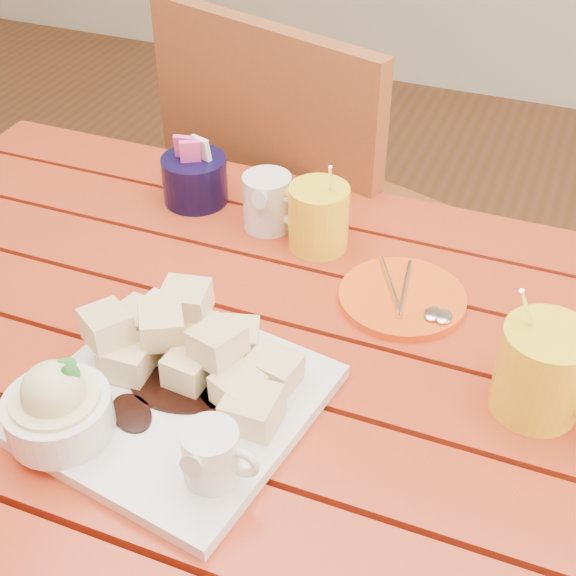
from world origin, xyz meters
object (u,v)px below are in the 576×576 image
at_px(dessert_plate, 152,389).
at_px(coffee_mug_left, 317,216).
at_px(chair_far, 306,226).
at_px(coffee_mug_right, 544,371).
at_px(orange_saucer, 403,298).
at_px(table, 241,408).

relative_size(dessert_plate, coffee_mug_left, 2.33).
bearing_deg(chair_far, dessert_plate, 114.69).
height_order(dessert_plate, coffee_mug_right, coffee_mug_right).
distance_m(coffee_mug_left, chair_far, 0.45).
height_order(dessert_plate, coffee_mug_left, coffee_mug_left).
bearing_deg(orange_saucer, coffee_mug_right, -34.44).
xyz_separation_m(coffee_mug_right, chair_far, (-0.47, 0.54, -0.27)).
bearing_deg(chair_far, table, 120.06).
bearing_deg(orange_saucer, chair_far, 124.39).
height_order(table, orange_saucer, orange_saucer).
distance_m(table, coffee_mug_left, 0.28).
xyz_separation_m(coffee_mug_right, orange_saucer, (-0.18, 0.12, -0.05)).
distance_m(coffee_mug_right, orange_saucer, 0.22).
relative_size(table, orange_saucer, 7.47).
relative_size(dessert_plate, chair_far, 0.33).
bearing_deg(chair_far, orange_saucer, 141.97).
bearing_deg(coffee_mug_right, dessert_plate, -135.70).
bearing_deg(dessert_plate, table, 73.27).
xyz_separation_m(table, orange_saucer, (0.16, 0.15, 0.11)).
relative_size(orange_saucer, chair_far, 0.17).
distance_m(dessert_plate, orange_saucer, 0.34).
bearing_deg(table, orange_saucer, 43.67).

